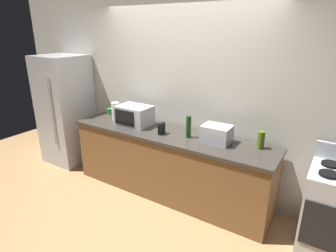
{
  "coord_description": "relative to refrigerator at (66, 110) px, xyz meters",
  "views": [
    {
      "loc": [
        1.84,
        -2.47,
        2.2
      ],
      "look_at": [
        0.0,
        0.4,
        1.0
      ],
      "focal_mm": 29.73,
      "sensor_mm": 36.0,
      "label": 1
    }
  ],
  "objects": [
    {
      "name": "bottle_olive_oil",
      "position": [
        3.2,
        0.16,
        0.1
      ],
      "size": [
        0.08,
        0.08,
        0.21
      ],
      "primitive_type": "cylinder",
      "color": "#4C6B19",
      "rests_on": "counter_run"
    },
    {
      "name": "toaster_oven",
      "position": [
        2.71,
        0.06,
        0.1
      ],
      "size": [
        0.34,
        0.26,
        0.21
      ],
      "primitive_type": "cube",
      "color": "#B7BABF",
      "rests_on": "counter_run"
    },
    {
      "name": "refrigerator",
      "position": [
        0.0,
        0.0,
        0.0
      ],
      "size": [
        0.72,
        0.73,
        1.8
      ],
      "color": "#B7BABF",
      "rests_on": "ground_plane"
    },
    {
      "name": "bottle_wine",
      "position": [
        2.35,
        0.01,
        0.14
      ],
      "size": [
        0.07,
        0.07,
        0.28
      ],
      "primitive_type": "cylinder",
      "color": "#1E3F19",
      "rests_on": "counter_run"
    },
    {
      "name": "mug_green",
      "position": [
        0.79,
        0.23,
        0.04
      ],
      "size": [
        0.08,
        0.08,
        0.09
      ],
      "primitive_type": "cylinder",
      "color": "#2D8C47",
      "rests_on": "counter_run"
    },
    {
      "name": "counter_run",
      "position": [
        2.05,
        0.0,
        -0.45
      ],
      "size": [
        2.84,
        0.64,
        0.9
      ],
      "color": "brown",
      "rests_on": "ground_plane"
    },
    {
      "name": "paper_towel_roll",
      "position": [
        1.09,
        0.05,
        0.13
      ],
      "size": [
        0.12,
        0.12,
        0.27
      ],
      "primitive_type": "cylinder",
      "color": "white",
      "rests_on": "counter_run"
    },
    {
      "name": "stove_range",
      "position": [
        4.05,
        0.0,
        -0.44
      ],
      "size": [
        0.6,
        0.61,
        1.08
      ],
      "color": "#B7BABF",
      "rests_on": "ground_plane"
    },
    {
      "name": "ground_plane",
      "position": [
        2.05,
        -0.4,
        -0.9
      ],
      "size": [
        8.0,
        8.0,
        0.0
      ],
      "primitive_type": "plane",
      "color": "#A87F51"
    },
    {
      "name": "back_wall",
      "position": [
        2.05,
        0.41,
        0.45
      ],
      "size": [
        6.4,
        0.1,
        2.7
      ],
      "primitive_type": "cube",
      "color": "beige",
      "rests_on": "ground_plane"
    },
    {
      "name": "cordless_phone",
      "position": [
        1.99,
        -0.07,
        0.07
      ],
      "size": [
        0.06,
        0.11,
        0.15
      ],
      "primitive_type": "cube",
      "rotation": [
        0.0,
        0.0,
        0.05
      ],
      "color": "black",
      "rests_on": "counter_run"
    },
    {
      "name": "microwave",
      "position": [
        1.45,
        0.05,
        0.13
      ],
      "size": [
        0.48,
        0.35,
        0.27
      ],
      "color": "#B7BABF",
      "rests_on": "counter_run"
    }
  ]
}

